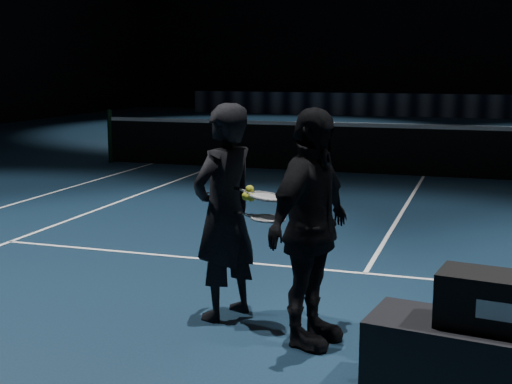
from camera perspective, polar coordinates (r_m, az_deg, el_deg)
floor at (r=13.32m, az=13.24°, el=1.17°), size 36.00×36.00×0.00m
court_lines at (r=13.32m, az=13.24°, el=1.18°), size 10.98×23.78×0.01m
net_post_left at (r=15.17m, az=-11.59°, el=4.39°), size 0.10×0.10×1.10m
net_mesh at (r=13.26m, az=13.32°, el=3.09°), size 12.80×0.02×0.86m
net_tape at (r=13.21m, az=13.40°, el=5.09°), size 12.80×0.03×0.07m
sponsor_backdrop at (r=28.68m, az=15.99°, el=6.63°), size 22.00×0.15×0.90m
player_bench at (r=4.57m, az=19.37°, el=-13.26°), size 1.70×0.79×0.49m
racket_bag at (r=4.43m, az=19.68°, el=-8.40°), size 0.86×0.47×0.33m
bag_signature at (r=4.26m, az=19.73°, el=-9.13°), size 0.38×0.06×0.11m
player_a at (r=5.65m, az=-2.53°, el=-1.65°), size 0.63×0.74×1.73m
player_b at (r=5.11m, az=4.36°, el=-2.93°), size 0.68×1.09×1.73m
racket_lower at (r=5.35m, az=0.94°, el=-2.13°), size 0.71×0.47×0.03m
racket_upper at (r=5.38m, az=0.82°, el=-0.36°), size 0.71×0.43×0.10m
tennis_balls at (r=5.45m, az=-0.58°, el=-0.20°), size 0.12×0.10×0.12m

